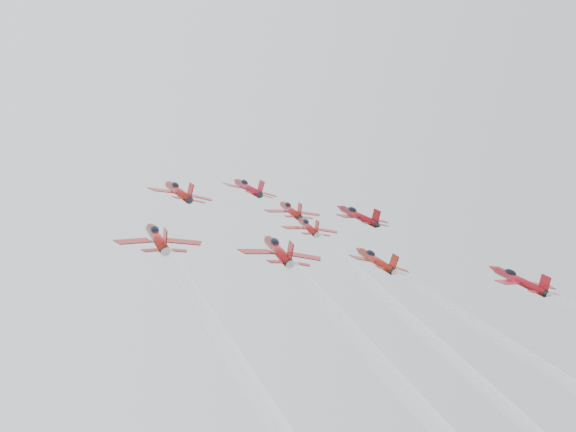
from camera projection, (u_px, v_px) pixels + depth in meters
name	position (u px, v px, depth m)	size (l,w,h in m)	color
jet_lead	(248.00, 187.00, 141.95)	(10.38, 13.04, 9.13)	#AB1021
jet_row2_left	(178.00, 191.00, 122.71)	(10.38, 13.03, 9.12)	#B11510
jet_row2_center	(290.00, 210.00, 127.53)	(9.25, 11.62, 8.13)	#A91410
jet_row2_right	(358.00, 215.00, 136.81)	(10.21, 12.83, 8.98)	maroon
jet_center	(445.00, 326.00, 78.60)	(8.36, 76.28, 51.33)	#A3100F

